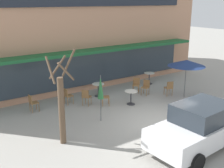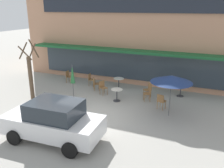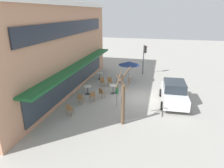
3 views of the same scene
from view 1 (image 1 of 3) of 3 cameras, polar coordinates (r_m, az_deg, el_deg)
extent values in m
plane|color=#9E9B93|center=(13.26, 9.36, -7.63)|extent=(80.00, 80.00, 0.00)
cube|color=tan|center=(20.49, -10.29, 12.19)|extent=(17.89, 8.00, 7.78)
cube|color=#19592D|center=(16.66, -3.39, 6.79)|extent=(15.20, 1.10, 0.16)
cube|color=#2D3842|center=(17.32, -4.17, 3.10)|extent=(14.31, 0.10, 1.90)
cylinder|color=#333338|center=(15.24, 3.85, -4.07)|extent=(0.44, 0.44, 0.03)
cylinder|color=#333338|center=(15.11, 3.87, -2.78)|extent=(0.07, 0.07, 0.70)
cylinder|color=silver|center=(15.00, 3.90, -1.46)|extent=(0.70, 0.70, 0.03)
cylinder|color=#333338|center=(16.48, -2.80, -2.42)|extent=(0.44, 0.44, 0.03)
cylinder|color=#333338|center=(16.37, -2.81, -1.22)|extent=(0.07, 0.07, 0.70)
cylinder|color=silver|center=(16.26, -2.83, 0.01)|extent=(0.70, 0.70, 0.03)
cylinder|color=#333338|center=(19.03, 7.52, 0.09)|extent=(0.44, 0.44, 0.03)
cylinder|color=#333338|center=(18.93, 7.56, 1.15)|extent=(0.07, 0.07, 0.70)
cylinder|color=silver|center=(18.84, 7.60, 2.22)|extent=(0.70, 0.70, 0.03)
cylinder|color=#4C4C51|center=(16.52, 14.67, 1.03)|extent=(0.04, 0.04, 2.20)
cone|color=navy|center=(16.31, 14.91, 4.16)|extent=(2.10, 2.10, 0.35)
cylinder|color=#4C4C51|center=(12.82, -2.31, -2.96)|extent=(0.04, 0.04, 2.20)
cone|color=#286B38|center=(12.65, -2.34, -0.61)|extent=(0.28, 0.28, 1.10)
cylinder|color=olive|center=(16.91, 10.55, -1.44)|extent=(0.04, 0.04, 0.45)
cylinder|color=olive|center=(17.08, 11.55, -1.32)|extent=(0.04, 0.04, 0.45)
cylinder|color=olive|center=(16.63, 11.12, -1.79)|extent=(0.04, 0.04, 0.45)
cylinder|color=olive|center=(16.80, 12.13, -1.66)|extent=(0.04, 0.04, 0.45)
cube|color=olive|center=(16.78, 11.39, -0.76)|extent=(0.49, 0.49, 0.04)
cube|color=olive|center=(16.57, 11.74, -0.21)|extent=(0.40, 0.15, 0.40)
cylinder|color=olive|center=(15.58, -8.56, -2.93)|extent=(0.04, 0.04, 0.45)
cylinder|color=olive|center=(15.31, -7.89, -3.27)|extent=(0.04, 0.04, 0.45)
cylinder|color=olive|center=(15.42, -9.64, -3.20)|extent=(0.04, 0.04, 0.45)
cylinder|color=olive|center=(15.14, -8.98, -3.54)|extent=(0.04, 0.04, 0.45)
cube|color=olive|center=(15.28, -8.81, -2.37)|extent=(0.43, 0.43, 0.04)
cube|color=olive|center=(15.12, -9.42, -1.72)|extent=(0.08, 0.40, 0.40)
cylinder|color=olive|center=(15.31, -5.43, -3.18)|extent=(0.04, 0.04, 0.45)
cylinder|color=olive|center=(15.17, -4.27, -3.34)|extent=(0.04, 0.04, 0.45)
cylinder|color=olive|center=(15.02, -6.00, -3.59)|extent=(0.04, 0.04, 0.45)
cylinder|color=olive|center=(14.88, -4.82, -3.75)|extent=(0.04, 0.04, 0.45)
cube|color=olive|center=(15.01, -5.15, -2.58)|extent=(0.56, 0.56, 0.04)
cube|color=olive|center=(14.79, -5.48, -1.99)|extent=(0.26, 0.35, 0.40)
cylinder|color=olive|center=(15.18, -0.71, -3.28)|extent=(0.04, 0.04, 0.45)
cylinder|color=olive|center=(14.86, -0.59, -3.72)|extent=(0.04, 0.04, 0.45)
cylinder|color=olive|center=(15.15, -1.99, -3.32)|extent=(0.04, 0.04, 0.45)
cylinder|color=olive|center=(14.83, -1.90, -3.77)|extent=(0.04, 0.04, 0.45)
cube|color=olive|center=(14.92, -1.31, -2.64)|extent=(0.54, 0.54, 0.04)
cube|color=olive|center=(14.84, -2.00, -1.86)|extent=(0.23, 0.37, 0.40)
cylinder|color=olive|center=(16.91, 5.37, -1.23)|extent=(0.04, 0.04, 0.45)
cylinder|color=olive|center=(16.95, 4.23, -1.16)|extent=(0.04, 0.04, 0.45)
cylinder|color=olive|center=(17.23, 5.51, -0.89)|extent=(0.04, 0.04, 0.45)
cylinder|color=olive|center=(17.27, 4.39, -0.82)|extent=(0.04, 0.04, 0.45)
cube|color=olive|center=(17.02, 4.90, -0.24)|extent=(0.57, 0.57, 0.04)
cube|color=olive|center=(17.13, 5.00, 0.64)|extent=(0.30, 0.32, 0.40)
cylinder|color=olive|center=(16.50, 7.02, -1.74)|extent=(0.04, 0.04, 0.45)
cylinder|color=olive|center=(16.63, 5.96, -1.55)|extent=(0.04, 0.04, 0.45)
cylinder|color=olive|center=(16.80, 7.50, -1.43)|extent=(0.04, 0.04, 0.45)
cylinder|color=olive|center=(16.93, 6.45, -1.24)|extent=(0.04, 0.04, 0.45)
cube|color=olive|center=(16.64, 6.76, -0.69)|extent=(0.53, 0.53, 0.04)
cube|color=olive|center=(16.73, 7.05, 0.19)|extent=(0.20, 0.38, 0.40)
cylinder|color=olive|center=(14.92, -15.13, -4.24)|extent=(0.04, 0.04, 0.45)
cylinder|color=olive|center=(14.63, -14.62, -4.63)|extent=(0.04, 0.04, 0.45)
cylinder|color=olive|center=(14.81, -16.35, -4.50)|extent=(0.04, 0.04, 0.45)
cylinder|color=olive|center=(14.51, -15.86, -4.90)|extent=(0.04, 0.04, 0.45)
cube|color=olive|center=(14.63, -15.56, -3.67)|extent=(0.41, 0.41, 0.04)
cube|color=olive|center=(14.50, -16.29, -3.00)|extent=(0.06, 0.40, 0.40)
cube|color=silver|center=(11.13, 17.19, -9.14)|extent=(4.29, 2.03, 0.76)
cube|color=#232B33|center=(10.96, 17.96, -5.51)|extent=(2.19, 1.71, 0.68)
cylinder|color=black|center=(9.91, 16.85, -15.01)|extent=(0.65, 0.25, 0.64)
cylinder|color=black|center=(10.87, 9.01, -11.46)|extent=(0.65, 0.25, 0.64)
cylinder|color=black|center=(12.73, 17.14, -7.67)|extent=(0.65, 0.25, 0.64)
cylinder|color=brown|center=(10.94, -10.18, -5.46)|extent=(0.24, 0.24, 2.67)
cylinder|color=brown|center=(10.63, -8.84, 4.22)|extent=(0.23, 0.90, 1.20)
cylinder|color=brown|center=(10.73, -11.00, 3.39)|extent=(0.70, 0.23, 0.89)
cylinder|color=brown|center=(10.30, -12.45, 2.80)|extent=(0.10, 0.77, 0.91)
cylinder|color=brown|center=(10.18, -9.31, 2.49)|extent=(0.76, 0.30, 0.81)
camera|label=2|loc=(14.02, 61.50, 8.24)|focal=38.00mm
camera|label=3|loc=(10.20, -82.06, 10.93)|focal=32.00mm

